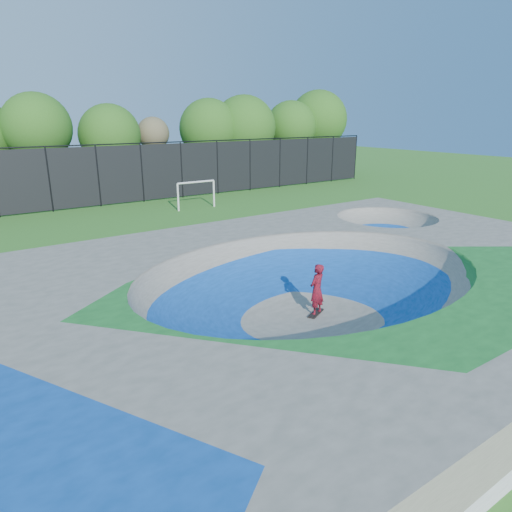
{
  "coord_description": "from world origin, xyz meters",
  "views": [
    {
      "loc": [
        -8.67,
        -9.5,
        5.82
      ],
      "look_at": [
        0.04,
        3.0,
        1.1
      ],
      "focal_mm": 32.0,
      "sensor_mm": 36.0,
      "label": 1
    }
  ],
  "objects": [
    {
      "name": "ground",
      "position": [
        0.0,
        0.0,
        0.0
      ],
      "size": [
        120.0,
        120.0,
        0.0
      ],
      "primitive_type": "plane",
      "color": "#28621B",
      "rests_on": "ground"
    },
    {
      "name": "skate_deck",
      "position": [
        0.0,
        0.0,
        0.75
      ],
      "size": [
        22.0,
        14.0,
        1.5
      ],
      "primitive_type": "cube",
      "color": "gray",
      "rests_on": "ground"
    },
    {
      "name": "skater",
      "position": [
        0.14,
        -0.06,
        0.8
      ],
      "size": [
        0.67,
        0.53,
        1.6
      ],
      "primitive_type": "imported",
      "rotation": [
        0.0,
        0.0,
        3.43
      ],
      "color": "#B50E23",
      "rests_on": "ground"
    },
    {
      "name": "skateboard",
      "position": [
        0.14,
        -0.06,
        0.03
      ],
      "size": [
        0.8,
        0.54,
        0.05
      ],
      "primitive_type": "cube",
      "rotation": [
        0.0,
        0.0,
        0.45
      ],
      "color": "black",
      "rests_on": "ground"
    },
    {
      "name": "soccer_goal",
      "position": [
        4.88,
        16.67,
        1.23
      ],
      "size": [
        2.71,
        0.12,
        1.78
      ],
      "color": "silver",
      "rests_on": "ground"
    },
    {
      "name": "fence",
      "position": [
        0.0,
        21.0,
        2.1
      ],
      "size": [
        48.09,
        0.09,
        4.04
      ],
      "color": "black",
      "rests_on": "ground"
    },
    {
      "name": "treeline",
      "position": [
        0.9,
        25.9,
        4.83
      ],
      "size": [
        52.91,
        7.23,
        8.25
      ],
      "color": "#3F301F",
      "rests_on": "ground"
    }
  ]
}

